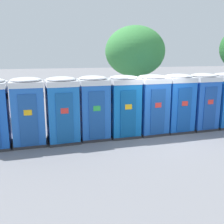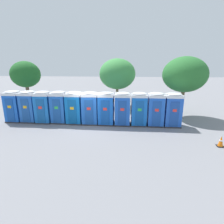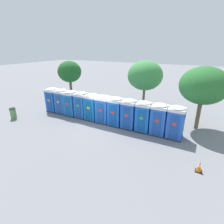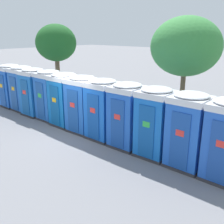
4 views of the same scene
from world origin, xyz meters
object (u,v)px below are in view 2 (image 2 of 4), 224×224
object	(u,v)px
portapotty_4	(74,107)
street_tree_1	(26,75)
traffic_cone	(221,141)
portapotty_3	(59,107)
portapotty_7	(122,108)
portapotty_10	(173,109)
portapotty_1	(29,106)
portapotty_5	(90,108)
street_tree_0	(117,74)
portapotty_9	(156,109)
portapotty_0	(14,106)
portapotty_2	(44,107)
portapotty_6	(106,108)
street_tree_2	(185,75)
portapotty_8	(139,109)

from	to	relation	value
portapotty_4	street_tree_1	world-z (taller)	street_tree_1
traffic_cone	portapotty_3	bearing A→B (deg)	162.39
portapotty_7	portapotty_10	bearing A→B (deg)	0.57
portapotty_1	portapotty_5	bearing A→B (deg)	-0.62
street_tree_1	traffic_cone	bearing A→B (deg)	-26.50
street_tree_1	street_tree_0	bearing A→B (deg)	9.42
portapotty_5	portapotty_9	world-z (taller)	same
portapotty_0	street_tree_1	size ratio (longest dim) A/B	0.52
portapotty_0	portapotty_2	size ratio (longest dim) A/B	1.00
portapotty_7	portapotty_3	bearing A→B (deg)	179.17
portapotty_6	portapotty_7	distance (m)	1.25
portapotty_0	portapotty_2	xyz separation A→B (m)	(2.51, -0.04, 0.00)
portapotty_6	street_tree_1	size ratio (longest dim) A/B	0.52
street_tree_2	portapotty_8	bearing A→B (deg)	-146.41
portapotty_10	portapotty_7	bearing A→B (deg)	-179.43
portapotty_7	street_tree_1	bearing A→B (deg)	155.71
portapotty_5	portapotty_3	bearing A→B (deg)	178.26
portapotty_1	traffic_cone	distance (m)	13.69
portapotty_0	traffic_cone	size ratio (longest dim) A/B	3.97
portapotty_3	portapotty_5	bearing A→B (deg)	-1.74
portapotty_1	portapotty_4	xyz separation A→B (m)	(3.76, -0.05, -0.00)
portapotty_1	portapotty_3	distance (m)	2.51
portapotty_1	portapotty_5	world-z (taller)	same
portapotty_2	portapotty_6	size ratio (longest dim) A/B	1.00
portapotty_2	portapotty_6	world-z (taller)	same
portapotty_0	street_tree_2	distance (m)	14.35
portapotty_9	street_tree_1	size ratio (longest dim) A/B	0.52
portapotty_1	portapotty_10	world-z (taller)	same
street_tree_2	traffic_cone	world-z (taller)	street_tree_2
street_tree_0	portapotty_8	bearing A→B (deg)	-71.56
portapotty_5	street_tree_1	world-z (taller)	street_tree_1
portapotty_3	street_tree_2	bearing A→B (deg)	14.01
portapotty_10	traffic_cone	distance (m)	4.01
portapotty_2	portapotty_5	size ratio (longest dim) A/B	1.00
portapotty_5	portapotty_10	world-z (taller)	same
portapotty_3	portapotty_2	bearing A→B (deg)	-175.46
street_tree_1	portapotty_4	bearing A→B (deg)	-35.41
portapotty_4	portapotty_8	size ratio (longest dim) A/B	1.00
portapotty_1	street_tree_1	bearing A→B (deg)	121.03
portapotty_1	street_tree_0	size ratio (longest dim) A/B	0.49
portapotty_5	street_tree_0	size ratio (longest dim) A/B	0.49
portapotty_5	portapotty_8	size ratio (longest dim) A/B	1.00
portapotty_2	portapotty_5	xyz separation A→B (m)	(3.76, 0.02, -0.00)
portapotty_3	portapotty_10	size ratio (longest dim) A/B	1.00
street_tree_0	traffic_cone	bearing A→B (deg)	-55.66
portapotty_0	portapotty_10	world-z (taller)	same
portapotty_2	portapotty_5	world-z (taller)	same
portapotty_7	portapotty_5	bearing A→B (deg)	-179.92
portapotty_1	portapotty_9	world-z (taller)	same
portapotty_4	traffic_cone	size ratio (longest dim) A/B	3.97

